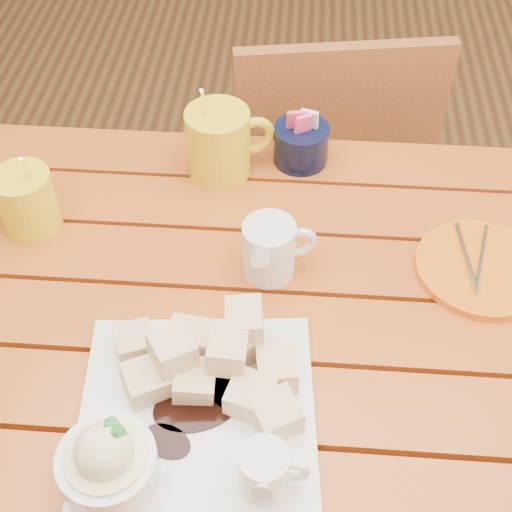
# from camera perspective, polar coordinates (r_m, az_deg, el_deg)

# --- Properties ---
(table) EXTENTS (1.20, 0.79, 0.75)m
(table) POSITION_cam_1_polar(r_m,az_deg,el_deg) (1.03, -1.08, -9.00)
(table) COLOR #993A13
(table) RESTS_ON ground
(dessert_plate) EXTENTS (0.30, 0.30, 0.11)m
(dessert_plate) POSITION_cam_1_polar(r_m,az_deg,el_deg) (0.84, -5.91, -12.54)
(dessert_plate) COLOR white
(dessert_plate) RESTS_ON table
(coffee_mug_left) EXTENTS (0.12, 0.09, 0.14)m
(coffee_mug_left) POSITION_cam_1_polar(r_m,az_deg,el_deg) (1.08, -18.03, 4.31)
(coffee_mug_left) COLOR yellow
(coffee_mug_left) RESTS_ON table
(coffee_mug_right) EXTENTS (0.14, 0.10, 0.17)m
(coffee_mug_right) POSITION_cam_1_polar(r_m,az_deg,el_deg) (1.12, -2.87, 9.14)
(coffee_mug_right) COLOR yellow
(coffee_mug_right) RESTS_ON table
(cream_pitcher) EXTENTS (0.11, 0.09, 0.09)m
(cream_pitcher) POSITION_cam_1_polar(r_m,az_deg,el_deg) (0.97, 1.18, 0.58)
(cream_pitcher) COLOR white
(cream_pitcher) RESTS_ON table
(sugar_caddy) EXTENTS (0.09, 0.09, 0.10)m
(sugar_caddy) POSITION_cam_1_polar(r_m,az_deg,el_deg) (1.16, 3.63, 9.00)
(sugar_caddy) COLOR black
(sugar_caddy) RESTS_ON table
(orange_saucer) EXTENTS (0.18, 0.18, 0.02)m
(orange_saucer) POSITION_cam_1_polar(r_m,az_deg,el_deg) (1.04, 17.62, -0.94)
(orange_saucer) COLOR orange
(orange_saucer) RESTS_ON table
(chair_far) EXTENTS (0.46, 0.46, 0.84)m
(chair_far) POSITION_cam_1_polar(r_m,az_deg,el_deg) (1.59, 5.40, 6.83)
(chair_far) COLOR brown
(chair_far) RESTS_ON ground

